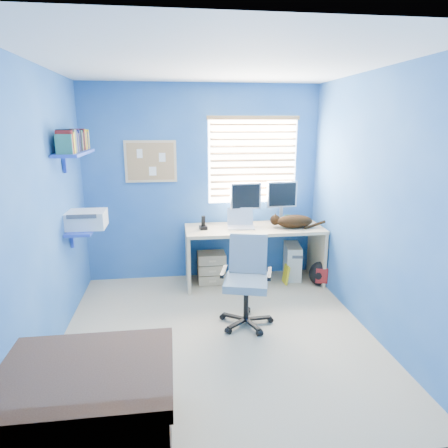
{
  "coord_description": "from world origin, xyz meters",
  "views": [
    {
      "loc": [
        -0.41,
        -3.52,
        2.02
      ],
      "look_at": [
        0.15,
        0.65,
        0.95
      ],
      "focal_mm": 32.0,
      "sensor_mm": 36.0,
      "label": 1
    }
  ],
  "objects": [
    {
      "name": "desk",
      "position": [
        0.62,
        1.26,
        0.37
      ],
      "size": [
        1.73,
        0.65,
        0.74
      ],
      "primitive_type": "cube",
      "color": "#CFB48C",
      "rests_on": "floor"
    },
    {
      "name": "monitor_left",
      "position": [
        0.53,
        1.43,
        1.01
      ],
      "size": [
        0.41,
        0.17,
        0.54
      ],
      "primitive_type": "cube",
      "rotation": [
        0.0,
        0.0,
        0.12
      ],
      "color": "silver",
      "rests_on": "desk"
    },
    {
      "name": "floor",
      "position": [
        0.0,
        0.0,
        0.0
      ],
      "size": [
        3.0,
        3.2,
        0.0
      ],
      "primitive_type": "cube",
      "color": "#ADA38E",
      "rests_on": "ground"
    },
    {
      "name": "tower_pc",
      "position": [
        1.17,
        1.37,
        0.23
      ],
      "size": [
        0.26,
        0.46,
        0.45
      ],
      "primitive_type": "cube",
      "rotation": [
        0.0,
        0.0,
        -0.16
      ],
      "color": "beige",
      "rests_on": "floor"
    },
    {
      "name": "phone",
      "position": [
        -0.03,
        1.25,
        0.82
      ],
      "size": [
        0.1,
        0.12,
        0.17
      ],
      "primitive_type": "cube",
      "rotation": [
        0.0,
        0.0,
        0.11
      ],
      "color": "black",
      "rests_on": "desk"
    },
    {
      "name": "cat",
      "position": [
        1.11,
        1.17,
        0.82
      ],
      "size": [
        0.5,
        0.33,
        0.16
      ],
      "primitive_type": "ellipsoid",
      "rotation": [
        0.0,
        0.0,
        -0.22
      ],
      "color": "black",
      "rests_on": "desk"
    },
    {
      "name": "monitor_right",
      "position": [
        1.03,
        1.51,
        1.01
      ],
      "size": [
        0.41,
        0.14,
        0.54
      ],
      "primitive_type": "cube",
      "rotation": [
        0.0,
        0.0,
        0.06
      ],
      "color": "silver",
      "rests_on": "desk"
    },
    {
      "name": "corkboard",
      "position": [
        -0.65,
        1.58,
        1.55
      ],
      "size": [
        0.64,
        0.02,
        0.52
      ],
      "color": "#CFB48C",
      "rests_on": "ground"
    },
    {
      "name": "wall_left",
      "position": [
        -1.5,
        0.0,
        1.25
      ],
      "size": [
        0.01,
        3.2,
        2.5
      ],
      "primitive_type": "cube",
      "color": "#1B51A6",
      "rests_on": "ground"
    },
    {
      "name": "mug",
      "position": [
        1.1,
        1.43,
        0.79
      ],
      "size": [
        0.1,
        0.09,
        0.1
      ],
      "primitive_type": "imported",
      "color": "#316F54",
      "rests_on": "desk"
    },
    {
      "name": "cd_spindle",
      "position": [
        1.24,
        1.42,
        0.78
      ],
      "size": [
        0.13,
        0.13,
        0.07
      ],
      "primitive_type": "cylinder",
      "color": "silver",
      "rests_on": "desk"
    },
    {
      "name": "wall_right",
      "position": [
        1.5,
        0.0,
        1.25
      ],
      "size": [
        0.01,
        3.2,
        2.5
      ],
      "primitive_type": "cube",
      "color": "#1B51A6",
      "rests_on": "ground"
    },
    {
      "name": "backpack",
      "position": [
        1.43,
        1.05,
        0.16
      ],
      "size": [
        0.31,
        0.27,
        0.31
      ],
      "primitive_type": "ellipsoid",
      "rotation": [
        0.0,
        0.0,
        -0.28
      ],
      "color": "black",
      "rests_on": "floor"
    },
    {
      "name": "ceiling",
      "position": [
        0.0,
        0.0,
        2.5
      ],
      "size": [
        3.0,
        3.2,
        0.0
      ],
      "primitive_type": "cube",
      "color": "white",
      "rests_on": "wall_back"
    },
    {
      "name": "wall_front",
      "position": [
        0.0,
        -1.6,
        1.25
      ],
      "size": [
        3.0,
        0.01,
        2.5
      ],
      "primitive_type": "cube",
      "color": "#1B51A6",
      "rests_on": "ground"
    },
    {
      "name": "drawer_boxes",
      "position": [
        0.08,
        1.33,
        0.2
      ],
      "size": [
        0.35,
        0.28,
        0.41
      ],
      "primitive_type": "cube",
      "color": "tan",
      "rests_on": "floor"
    },
    {
      "name": "wall_shelves",
      "position": [
        -1.35,
        0.75,
        1.43
      ],
      "size": [
        0.42,
        0.9,
        1.05
      ],
      "color": "blue",
      "rests_on": "ground"
    },
    {
      "name": "yellow_book",
      "position": [
        1.03,
        1.17,
        0.12
      ],
      "size": [
        0.03,
        0.17,
        0.24
      ],
      "primitive_type": "cube",
      "color": "yellow",
      "rests_on": "floor"
    },
    {
      "name": "bed_corner",
      "position": [
        -1.04,
        -1.28,
        0.28
      ],
      "size": [
        1.16,
        0.83,
        0.56
      ],
      "primitive_type": "cube",
      "color": "brown",
      "rests_on": "floor"
    },
    {
      "name": "laptop",
      "position": [
        0.44,
        1.25,
        0.85
      ],
      "size": [
        0.35,
        0.29,
        0.22
      ],
      "primitive_type": "cube",
      "rotation": [
        0.0,
        0.0,
        -0.09
      ],
      "color": "silver",
      "rests_on": "desk"
    },
    {
      "name": "window_blinds",
      "position": [
        0.65,
        1.57,
        1.55
      ],
      "size": [
        1.15,
        0.05,
        1.1
      ],
      "color": "white",
      "rests_on": "ground"
    },
    {
      "name": "office_chair",
      "position": [
        0.32,
        0.21,
        0.34
      ],
      "size": [
        0.65,
        0.65,
        0.91
      ],
      "color": "black",
      "rests_on": "floor"
    },
    {
      "name": "wall_back",
      "position": [
        0.0,
        1.6,
        1.25
      ],
      "size": [
        3.0,
        0.01,
        2.5
      ],
      "primitive_type": "cube",
      "color": "#1B51A6",
      "rests_on": "ground"
    }
  ]
}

